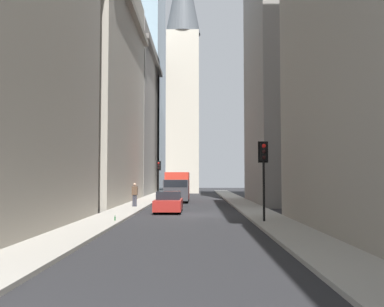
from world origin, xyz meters
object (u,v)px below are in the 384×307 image
pedestrian (135,194)px  discarded_bottle (115,218)px  traffic_light_foreground (264,162)px  sedan_red (169,203)px  traffic_light_midblock (159,170)px  delivery_truck (177,187)px

pedestrian → discarded_bottle: bearing=-177.2°
traffic_light_foreground → discarded_bottle: bearing=88.2°
sedan_red → traffic_light_midblock: 21.19m
sedan_red → traffic_light_foreground: 9.19m
delivery_truck → sedan_red: size_ratio=1.50×
delivery_truck → discarded_bottle: (-19.23, 2.33, -1.21)m
discarded_bottle → traffic_light_foreground: bearing=-91.8°
traffic_light_foreground → traffic_light_midblock: size_ratio=0.99×
traffic_light_foreground → traffic_light_midblock: traffic_light_midblock is taller
sedan_red → discarded_bottle: 7.22m
traffic_light_foreground → pedestrian: size_ratio=2.28×
sedan_red → traffic_light_midblock: bearing=7.0°
sedan_red → discarded_bottle: sedan_red is taller
traffic_light_midblock → discarded_bottle: bearing=-179.5°
traffic_light_midblock → discarded_bottle: 27.86m
traffic_light_foreground → pedestrian: bearing=37.1°
delivery_truck → traffic_light_midblock: 9.02m
pedestrian → traffic_light_midblock: bearing=-1.0°
sedan_red → traffic_light_foreground: bearing=-142.9°
pedestrian → sedan_red: bearing=-142.7°
discarded_bottle → sedan_red: bearing=-18.9°
pedestrian → discarded_bottle: size_ratio=6.65×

